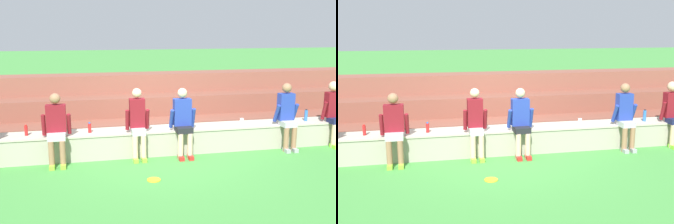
# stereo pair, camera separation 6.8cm
# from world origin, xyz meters

# --- Properties ---
(ground_plane) EXTENTS (80.00, 80.00, 0.00)m
(ground_plane) POSITION_xyz_m (0.00, 0.00, 0.00)
(ground_plane) COLOR #428E3D
(stone_seating_wall) EXTENTS (9.54, 0.64, 0.54)m
(stone_seating_wall) POSITION_xyz_m (0.00, 0.30, 0.29)
(stone_seating_wall) COLOR #A8A08E
(stone_seating_wall) RESTS_ON ground
(brick_bleachers) EXTENTS (13.09, 2.34, 1.43)m
(brick_bleachers) POSITION_xyz_m (0.00, 2.36, 0.56)
(brick_bleachers) COLOR brown
(brick_bleachers) RESTS_ON ground
(person_left_of_center) EXTENTS (0.56, 0.55, 1.41)m
(person_left_of_center) POSITION_xyz_m (-2.21, -0.03, 0.76)
(person_left_of_center) COLOR #996B4C
(person_left_of_center) RESTS_ON ground
(person_center) EXTENTS (0.49, 0.51, 1.45)m
(person_center) POSITION_xyz_m (-0.62, 0.01, 0.77)
(person_center) COLOR beige
(person_center) RESTS_ON ground
(person_right_of_center) EXTENTS (0.54, 0.53, 1.43)m
(person_right_of_center) POSITION_xyz_m (0.32, -0.04, 0.76)
(person_right_of_center) COLOR beige
(person_right_of_center) RESTS_ON ground
(person_far_right) EXTENTS (0.51, 0.53, 1.46)m
(person_far_right) POSITION_xyz_m (2.67, -0.02, 0.78)
(person_far_right) COLOR #996B4C
(person_far_right) RESTS_ON ground
(person_rightmost_edge) EXTENTS (0.49, 0.54, 1.46)m
(person_rightmost_edge) POSITION_xyz_m (3.84, 0.02, 0.79)
(person_rightmost_edge) COLOR #DBAD89
(person_rightmost_edge) RESTS_ON ground
(water_bottle_center_gap) EXTENTS (0.06, 0.06, 0.22)m
(water_bottle_center_gap) POSITION_xyz_m (-2.81, 0.29, 0.64)
(water_bottle_center_gap) COLOR red
(water_bottle_center_gap) RESTS_ON stone_seating_wall
(water_bottle_mid_left) EXTENTS (0.07, 0.07, 0.21)m
(water_bottle_mid_left) POSITION_xyz_m (-1.57, 0.25, 0.64)
(water_bottle_mid_left) COLOR red
(water_bottle_mid_left) RESTS_ON stone_seating_wall
(water_bottle_near_left) EXTENTS (0.07, 0.07, 0.27)m
(water_bottle_near_left) POSITION_xyz_m (3.30, 0.26, 0.67)
(water_bottle_near_left) COLOR blue
(water_bottle_near_left) RESTS_ON stone_seating_wall
(plastic_cup_right_end) EXTENTS (0.08, 0.08, 0.12)m
(plastic_cup_right_end) POSITION_xyz_m (1.76, 0.31, 0.60)
(plastic_cup_right_end) COLOR white
(plastic_cup_right_end) RESTS_ON stone_seating_wall
(frisbee) EXTENTS (0.24, 0.24, 0.02)m
(frisbee) POSITION_xyz_m (-0.52, -1.26, 0.01)
(frisbee) COLOR yellow
(frisbee) RESTS_ON ground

